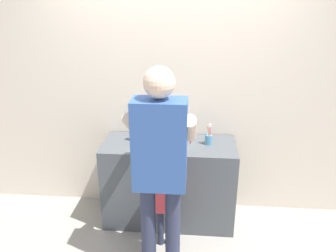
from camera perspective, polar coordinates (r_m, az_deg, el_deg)
name	(u,v)px	position (r m, az deg, el deg)	size (l,w,h in m)	color
ground_plane	(167,236)	(3.44, -0.23, -18.14)	(14.00, 14.00, 0.00)	#9E998E
back_wall	(172,85)	(3.39, 0.69, 6.96)	(4.40, 0.08, 2.70)	beige
vanity_cabinet	(169,182)	(3.44, 0.22, -9.50)	(1.29, 0.54, 0.85)	#4C5156
sink_basin	(169,139)	(3.21, 0.20, -2.27)	(0.32, 0.32, 0.11)	silver
faucet	(171,129)	(3.38, 0.48, -0.56)	(0.18, 0.14, 0.18)	#B7BABF
toothbrush_cup	(209,139)	(3.25, 6.90, -2.17)	(0.07, 0.07, 0.21)	#4C8EB2
soap_bottle	(133,134)	(3.32, -5.97, -1.36)	(0.06, 0.06, 0.16)	#66B2D1
child_toddler	(166,199)	(3.07, -0.41, -12.35)	(0.25, 0.25, 0.81)	#2D334C
adult_parent	(160,157)	(2.55, -1.35, -5.28)	(0.54, 0.57, 1.74)	#2D334C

